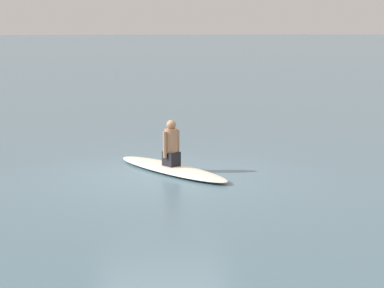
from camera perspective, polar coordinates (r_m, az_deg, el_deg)
ground_plane at (r=13.18m, az=-2.38°, el=-2.73°), size 400.00×400.00×0.00m
surfboard at (r=13.62m, az=-1.72°, el=-2.05°), size 3.08×2.37×0.12m
person_paddler at (r=13.53m, az=-1.73°, el=-0.09°), size 0.39×0.37×0.91m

